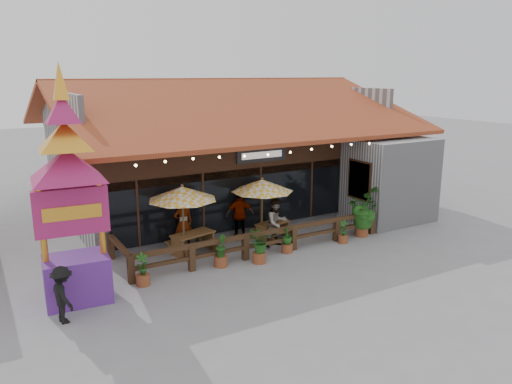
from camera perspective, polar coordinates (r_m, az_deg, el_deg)
ground at (r=19.10m, az=4.66°, el=-5.88°), size 100.00×100.00×0.00m
restaurant_building at (r=24.22m, az=-3.67°, el=3.66°), size 15.50×14.73×6.09m
patio_railing at (r=17.56m, az=-0.89°, el=-5.47°), size 10.00×2.60×0.92m
umbrella_left at (r=17.38m, az=-8.42°, el=-0.18°), size 2.48×2.48×2.59m
umbrella_right at (r=18.69m, az=0.71°, el=0.72°), size 3.04×3.04×2.51m
picnic_table_left at (r=18.07m, az=-7.21°, el=-5.40°), size 1.83×1.67×0.74m
picnic_table_right at (r=19.47m, az=1.91°, el=-4.09°), size 1.65×1.52×0.66m
thai_sign_tower at (r=14.27m, az=-20.72°, el=2.27°), size 2.82×2.82×7.10m
tropical_plant at (r=20.04m, az=12.10°, el=-1.94°), size 1.81×1.83×1.91m
diner_a at (r=18.36m, az=-8.30°, el=-3.53°), size 0.74×0.50×1.98m
diner_b at (r=18.50m, az=2.37°, el=-3.52°), size 0.94×0.76×1.82m
diner_c at (r=19.42m, az=-1.84°, el=-2.59°), size 1.20×0.79×1.89m
pedestrian at (r=13.97m, az=-21.22°, el=-10.89°), size 0.74×1.07×1.52m
planter_a at (r=15.69m, az=-12.84°, el=-8.88°), size 0.43×0.43×1.04m
planter_b at (r=16.74m, az=-4.07°, el=-6.89°), size 0.46×0.50×1.10m
planter_c at (r=16.97m, az=0.36°, el=-6.12°), size 0.86×0.82×1.11m
planter_d at (r=18.01m, az=3.58°, el=-5.49°), size 0.51×0.51×0.98m
planter_e at (r=19.28m, az=9.93°, el=-4.69°), size 0.36×0.38×0.89m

